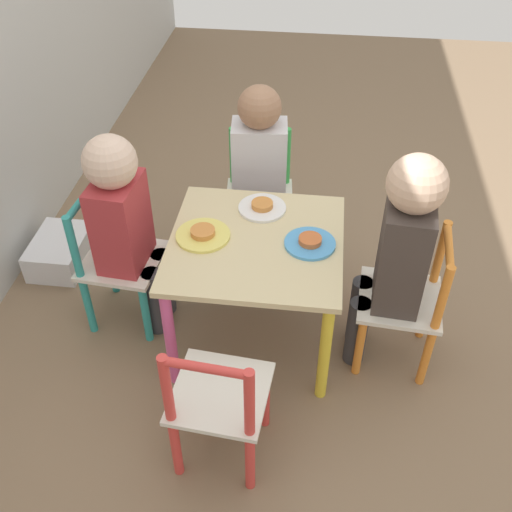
{
  "coord_description": "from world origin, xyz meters",
  "views": [
    {
      "loc": [
        -1.46,
        -0.18,
        1.61
      ],
      "look_at": [
        0.0,
        0.0,
        0.36
      ],
      "focal_mm": 42.0,
      "sensor_mm": 36.0,
      "label": 1
    }
  ],
  "objects_px": {
    "child_front": "(399,247)",
    "chair_orange": "(407,303)",
    "kids_table": "(256,256)",
    "storage_bin": "(60,251)",
    "plate_right": "(262,207)",
    "plate_back": "(203,234)",
    "chair_green": "(259,197)",
    "child_back": "(125,218)",
    "plate_front": "(310,243)",
    "child_right": "(259,165)",
    "chair_red": "(218,403)",
    "chair_teal": "(117,262)"
  },
  "relations": [
    {
      "from": "child_right",
      "to": "storage_bin",
      "type": "bearing_deg",
      "value": -175.01
    },
    {
      "from": "kids_table",
      "to": "plate_back",
      "type": "distance_m",
      "value": 0.19
    },
    {
      "from": "child_right",
      "to": "plate_back",
      "type": "xyz_separation_m",
      "value": [
        -0.43,
        0.13,
        -0.0
      ]
    },
    {
      "from": "chair_teal",
      "to": "child_front",
      "type": "distance_m",
      "value": 0.96
    },
    {
      "from": "kids_table",
      "to": "plate_right",
      "type": "relative_size",
      "value": 3.41
    },
    {
      "from": "chair_green",
      "to": "child_right",
      "type": "bearing_deg",
      "value": -90.0
    },
    {
      "from": "chair_red",
      "to": "plate_front",
      "type": "height_order",
      "value": "chair_red"
    },
    {
      "from": "chair_teal",
      "to": "storage_bin",
      "type": "height_order",
      "value": "chair_teal"
    },
    {
      "from": "chair_green",
      "to": "chair_orange",
      "type": "relative_size",
      "value": 1.0
    },
    {
      "from": "kids_table",
      "to": "plate_back",
      "type": "height_order",
      "value": "plate_back"
    },
    {
      "from": "child_back",
      "to": "chair_green",
      "type": "bearing_deg",
      "value": -35.5
    },
    {
      "from": "chair_red",
      "to": "child_right",
      "type": "xyz_separation_m",
      "value": [
        0.93,
        -0.0,
        0.19
      ]
    },
    {
      "from": "chair_green",
      "to": "storage_bin",
      "type": "relative_size",
      "value": 1.8
    },
    {
      "from": "chair_orange",
      "to": "child_back",
      "type": "relative_size",
      "value": 0.68
    },
    {
      "from": "kids_table",
      "to": "chair_orange",
      "type": "xyz_separation_m",
      "value": [
        -0.04,
        -0.49,
        -0.11
      ]
    },
    {
      "from": "kids_table",
      "to": "chair_red",
      "type": "distance_m",
      "value": 0.51
    },
    {
      "from": "chair_teal",
      "to": "storage_bin",
      "type": "xyz_separation_m",
      "value": [
        0.25,
        0.34,
        -0.19
      ]
    },
    {
      "from": "child_back",
      "to": "plate_right",
      "type": "xyz_separation_m",
      "value": [
        0.13,
        -0.43,
        -0.01
      ]
    },
    {
      "from": "child_back",
      "to": "chair_orange",
      "type": "bearing_deg",
      "value": -89.89
    },
    {
      "from": "plate_front",
      "to": "chair_green",
      "type": "bearing_deg",
      "value": 23.74
    },
    {
      "from": "chair_green",
      "to": "plate_right",
      "type": "distance_m",
      "value": 0.38
    },
    {
      "from": "kids_table",
      "to": "storage_bin",
      "type": "distance_m",
      "value": 0.93
    },
    {
      "from": "chair_green",
      "to": "plate_front",
      "type": "xyz_separation_m",
      "value": [
        -0.49,
        -0.22,
        0.19
      ]
    },
    {
      "from": "chair_green",
      "to": "plate_right",
      "type": "xyz_separation_m",
      "value": [
        -0.32,
        -0.05,
        0.19
      ]
    },
    {
      "from": "plate_right",
      "to": "plate_back",
      "type": "relative_size",
      "value": 0.93
    },
    {
      "from": "chair_red",
      "to": "plate_back",
      "type": "height_order",
      "value": "chair_red"
    },
    {
      "from": "kids_table",
      "to": "child_front",
      "type": "relative_size",
      "value": 0.7
    },
    {
      "from": "chair_teal",
      "to": "storage_bin",
      "type": "relative_size",
      "value": 1.8
    },
    {
      "from": "child_back",
      "to": "storage_bin",
      "type": "distance_m",
      "value": 0.61
    },
    {
      "from": "chair_green",
      "to": "child_right",
      "type": "distance_m",
      "value": 0.2
    },
    {
      "from": "chair_red",
      "to": "child_front",
      "type": "height_order",
      "value": "child_front"
    },
    {
      "from": "kids_table",
      "to": "child_front",
      "type": "distance_m",
      "value": 0.45
    },
    {
      "from": "child_right",
      "to": "child_front",
      "type": "relative_size",
      "value": 0.94
    },
    {
      "from": "plate_front",
      "to": "plate_back",
      "type": "bearing_deg",
      "value": 90.0
    },
    {
      "from": "plate_right",
      "to": "storage_bin",
      "type": "distance_m",
      "value": 0.92
    },
    {
      "from": "child_right",
      "to": "child_front",
      "type": "bearing_deg",
      "value": -49.89
    },
    {
      "from": "plate_back",
      "to": "storage_bin",
      "type": "bearing_deg",
      "value": 66.63
    },
    {
      "from": "chair_red",
      "to": "child_right",
      "type": "bearing_deg",
      "value": -85.13
    },
    {
      "from": "child_front",
      "to": "plate_front",
      "type": "xyz_separation_m",
      "value": [
        0.03,
        0.27,
        -0.04
      ]
    },
    {
      "from": "plate_right",
      "to": "plate_back",
      "type": "height_order",
      "value": "same"
    },
    {
      "from": "child_back",
      "to": "plate_front",
      "type": "height_order",
      "value": "child_back"
    },
    {
      "from": "chair_green",
      "to": "chair_red",
      "type": "bearing_deg",
      "value": -95.21
    },
    {
      "from": "kids_table",
      "to": "child_right",
      "type": "relative_size",
      "value": 0.74
    },
    {
      "from": "chair_green",
      "to": "plate_front",
      "type": "distance_m",
      "value": 0.57
    },
    {
      "from": "child_front",
      "to": "chair_orange",
      "type": "bearing_deg",
      "value": 90.0
    },
    {
      "from": "child_right",
      "to": "chair_teal",
      "type": "bearing_deg",
      "value": -144.58
    },
    {
      "from": "chair_green",
      "to": "child_front",
      "type": "xyz_separation_m",
      "value": [
        -0.53,
        -0.48,
        0.22
      ]
    },
    {
      "from": "chair_green",
      "to": "child_front",
      "type": "relative_size",
      "value": 0.65
    },
    {
      "from": "kids_table",
      "to": "storage_bin",
      "type": "xyz_separation_m",
      "value": [
        0.29,
        0.83,
        -0.3
      ]
    },
    {
      "from": "kids_table",
      "to": "plate_front",
      "type": "xyz_separation_m",
      "value": [
        -0.0,
        -0.17,
        0.07
      ]
    }
  ]
}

